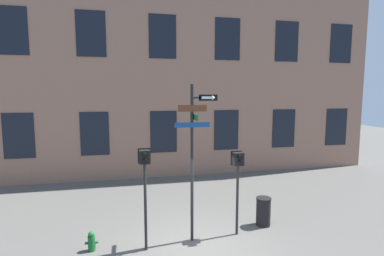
% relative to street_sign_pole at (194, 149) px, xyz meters
% --- Properties ---
extents(ground_plane, '(60.00, 60.00, 0.00)m').
position_rel_street_sign_pole_xyz_m(ground_plane, '(-0.03, -0.47, -2.79)').
color(ground_plane, '#595651').
extents(building_facade, '(24.00, 0.63, 14.47)m').
position_rel_street_sign_pole_xyz_m(building_facade, '(-0.03, 7.31, 4.44)').
color(building_facade, '#936B56').
rests_on(building_facade, ground_plane).
extents(street_sign_pole, '(1.27, 0.98, 4.67)m').
position_rel_street_sign_pole_xyz_m(street_sign_pole, '(0.00, 0.00, 0.00)').
color(street_sign_pole, black).
rests_on(street_sign_pole, ground_plane).
extents(pedestrian_signal_left, '(0.35, 0.40, 2.90)m').
position_rel_street_sign_pole_xyz_m(pedestrian_signal_left, '(-1.44, -0.27, -0.55)').
color(pedestrian_signal_left, black).
rests_on(pedestrian_signal_left, ground_plane).
extents(pedestrian_signal_right, '(0.37, 0.40, 2.65)m').
position_rel_street_sign_pole_xyz_m(pedestrian_signal_right, '(1.41, 0.07, -0.71)').
color(pedestrian_signal_right, black).
rests_on(pedestrian_signal_right, ground_plane).
extents(fire_hydrant, '(0.36, 0.20, 0.57)m').
position_rel_street_sign_pole_xyz_m(fire_hydrant, '(-2.95, 0.02, -2.52)').
color(fire_hydrant, '#196028').
rests_on(fire_hydrant, ground_plane).
extents(trash_bin, '(0.50, 0.50, 0.95)m').
position_rel_street_sign_pole_xyz_m(trash_bin, '(2.51, 0.50, -2.31)').
color(trash_bin, black).
rests_on(trash_bin, ground_plane).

